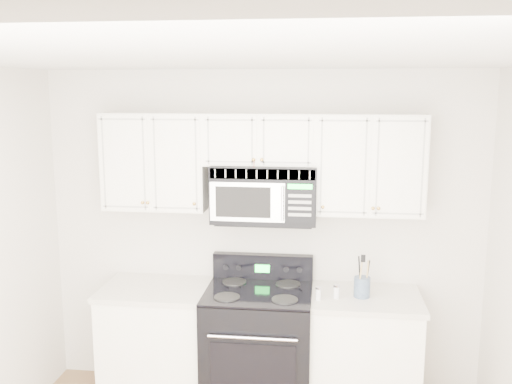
# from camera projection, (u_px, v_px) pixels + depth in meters

# --- Properties ---
(room) EXTENTS (3.51, 3.51, 2.61)m
(room) POSITION_uv_depth(u_px,v_px,m) (225.00, 318.00, 2.90)
(room) COLOR brown
(room) RESTS_ON ground
(base_cabinet_left) EXTENTS (0.86, 0.65, 0.92)m
(base_cabinet_left) POSITION_uv_depth(u_px,v_px,m) (159.00, 345.00, 4.56)
(base_cabinet_left) COLOR white
(base_cabinet_left) RESTS_ON ground
(base_cabinet_right) EXTENTS (0.86, 0.65, 0.92)m
(base_cabinet_right) POSITION_uv_depth(u_px,v_px,m) (362.00, 357.00, 4.37)
(base_cabinet_right) COLOR white
(base_cabinet_right) RESTS_ON ground
(range) EXTENTS (0.81, 0.73, 1.13)m
(range) POSITION_uv_depth(u_px,v_px,m) (259.00, 346.00, 4.43)
(range) COLOR black
(range) RESTS_ON ground
(upper_cabinets) EXTENTS (2.44, 0.37, 0.75)m
(upper_cabinets) POSITION_uv_depth(u_px,v_px,m) (261.00, 158.00, 4.34)
(upper_cabinets) COLOR white
(upper_cabinets) RESTS_ON ground
(microwave) EXTENTS (0.79, 0.45, 0.44)m
(microwave) POSITION_uv_depth(u_px,v_px,m) (265.00, 193.00, 4.34)
(microwave) COLOR black
(microwave) RESTS_ON ground
(utensil_crock) EXTENTS (0.12, 0.12, 0.32)m
(utensil_crock) POSITION_uv_depth(u_px,v_px,m) (362.00, 286.00, 4.24)
(utensil_crock) COLOR slate
(utensil_crock) RESTS_ON base_cabinet_right
(shaker_salt) EXTENTS (0.04, 0.04, 0.11)m
(shaker_salt) POSITION_uv_depth(u_px,v_px,m) (336.00, 291.00, 4.21)
(shaker_salt) COLOR silver
(shaker_salt) RESTS_ON base_cabinet_right
(shaker_pepper) EXTENTS (0.04, 0.04, 0.10)m
(shaker_pepper) POSITION_uv_depth(u_px,v_px,m) (318.00, 293.00, 4.18)
(shaker_pepper) COLOR silver
(shaker_pepper) RESTS_ON base_cabinet_right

